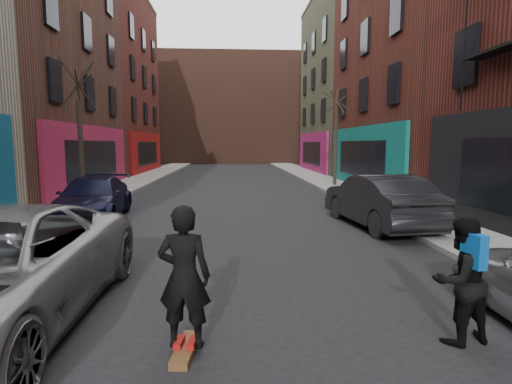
{
  "coord_description": "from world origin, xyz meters",
  "views": [
    {
      "loc": [
        0.12,
        0.78,
        2.53
      ],
      "look_at": [
        0.58,
        8.47,
        1.6
      ],
      "focal_mm": 28.0,
      "sensor_mm": 36.0,
      "label": 1
    }
  ],
  "objects": [
    {
      "name": "sidewalk_left",
      "position": [
        -6.25,
        30.0,
        0.07
      ],
      "size": [
        2.5,
        84.0,
        0.13
      ],
      "primitive_type": "cube",
      "color": "gray",
      "rests_on": "ground"
    },
    {
      "name": "sidewalk_right",
      "position": [
        6.25,
        30.0,
        0.07
      ],
      "size": [
        2.5,
        84.0,
        0.13
      ],
      "primitive_type": "cube",
      "color": "gray",
      "rests_on": "ground"
    },
    {
      "name": "building_far",
      "position": [
        0.0,
        56.0,
        7.0
      ],
      "size": [
        40.0,
        10.0,
        14.0
      ],
      "primitive_type": "cube",
      "color": "#47281E",
      "rests_on": "ground"
    },
    {
      "name": "tree_left_far",
      "position": [
        -6.2,
        18.0,
        3.38
      ],
      "size": [
        2.0,
        2.0,
        6.5
      ],
      "primitive_type": null,
      "color": "black",
      "rests_on": "sidewalk_left"
    },
    {
      "name": "tree_right_far",
      "position": [
        6.2,
        24.0,
        3.53
      ],
      "size": [
        2.0,
        2.0,
        6.8
      ],
      "primitive_type": null,
      "color": "black",
      "rests_on": "sidewalk_right"
    },
    {
      "name": "parked_left_end",
      "position": [
        -4.55,
        14.34,
        0.71
      ],
      "size": [
        2.39,
        5.03,
        1.42
      ],
      "primitive_type": "imported",
      "rotation": [
        0.0,
        0.0,
        0.09
      ],
      "color": "black",
      "rests_on": "ground"
    },
    {
      "name": "parked_right_end",
      "position": [
        4.6,
        12.64,
        0.81
      ],
      "size": [
        2.24,
        5.09,
        1.63
      ],
      "primitive_type": "imported",
      "rotation": [
        0.0,
        0.0,
        3.25
      ],
      "color": "black",
      "rests_on": "ground"
    },
    {
      "name": "skateboard",
      "position": [
        -0.45,
        5.41,
        0.05
      ],
      "size": [
        0.31,
        0.82,
        0.1
      ],
      "primitive_type": "cube",
      "rotation": [
        0.0,
        0.0,
        -0.11
      ],
      "color": "brown",
      "rests_on": "ground"
    },
    {
      "name": "skateboarder",
      "position": [
        -0.45,
        5.41,
        0.97
      ],
      "size": [
        0.67,
        0.48,
        1.73
      ],
      "primitive_type": "imported",
      "rotation": [
        0.0,
        0.0,
        3.03
      ],
      "color": "black",
      "rests_on": "skateboard"
    },
    {
      "name": "pedestrian",
      "position": [
        3.0,
        5.49,
        0.82
      ],
      "size": [
        0.91,
        0.78,
        1.63
      ],
      "rotation": [
        0.0,
        0.0,
        3.37
      ],
      "color": "black",
      "rests_on": "ground"
    }
  ]
}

